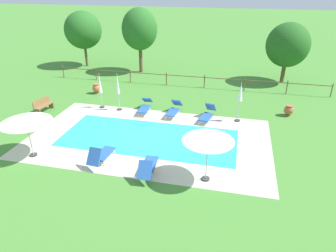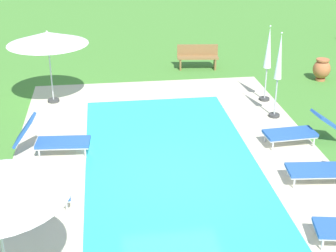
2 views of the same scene
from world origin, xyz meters
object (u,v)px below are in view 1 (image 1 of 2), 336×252
at_px(sun_lounger_north_far, 145,107).
at_px(sun_lounger_north_end, 101,155).
at_px(tree_far_west, 140,29).
at_px(sun_lounger_north_mid, 148,166).
at_px(patio_umbrella_closed_row_centre, 100,87).
at_px(sun_lounger_south_near_corner, 174,110).
at_px(patio_umbrella_closed_row_mid_west, 118,88).
at_px(patio_umbrella_open_by_bench, 208,137).
at_px(terracotta_urn_near_fence, 289,110).
at_px(terracotta_urn_by_tree, 96,88).
at_px(patio_umbrella_open_foreground, 25,119).
at_px(tree_west_mid, 83,30).
at_px(wooden_bench_lawn_side, 43,105).
at_px(tree_centre, 288,45).
at_px(patio_umbrella_closed_row_west, 240,95).
at_px(sun_lounger_north_near_steps, 207,114).

relative_size(sun_lounger_north_far, sun_lounger_north_end, 1.10).
height_order(sun_lounger_north_far, sun_lounger_north_end, sun_lounger_north_end).
bearing_deg(tree_far_west, sun_lounger_north_mid, -71.11).
bearing_deg(patio_umbrella_closed_row_centre, sun_lounger_south_near_corner, -1.33).
distance_m(sun_lounger_north_end, patio_umbrella_closed_row_mid_west, 6.44).
bearing_deg(patio_umbrella_open_by_bench, patio_umbrella_closed_row_mid_west, 135.40).
distance_m(sun_lounger_south_near_corner, terracotta_urn_near_fence, 7.29).
relative_size(terracotta_urn_near_fence, terracotta_urn_by_tree, 0.92).
bearing_deg(patio_umbrella_open_foreground, sun_lounger_north_far, 59.66).
xyz_separation_m(terracotta_urn_near_fence, tree_west_mid, (-18.07, 8.18, 3.06)).
bearing_deg(sun_lounger_north_mid, wooden_bench_lawn_side, 149.24).
xyz_separation_m(patio_umbrella_open_foreground, terracotta_urn_near_fence, (12.86, 7.98, -1.62)).
bearing_deg(tree_centre, patio_umbrella_closed_row_west, -111.45).
bearing_deg(wooden_bench_lawn_side, patio_umbrella_open_by_bench, -24.23).
bearing_deg(terracotta_urn_near_fence, tree_centre, 87.67).
height_order(sun_lounger_north_end, patio_umbrella_open_foreground, patio_umbrella_open_foreground).
height_order(terracotta_urn_near_fence, terracotta_urn_by_tree, terracotta_urn_by_tree).
bearing_deg(sun_lounger_north_end, sun_lounger_north_far, 87.74).
relative_size(patio_umbrella_open_foreground, patio_umbrella_open_by_bench, 1.03).
bearing_deg(terracotta_urn_near_fence, tree_far_west, 148.75).
distance_m(sun_lounger_north_mid, patio_umbrella_open_foreground, 6.20).
bearing_deg(patio_umbrella_open_foreground, terracotta_urn_by_tree, 95.20).
xyz_separation_m(sun_lounger_north_far, patio_umbrella_closed_row_west, (5.95, -0.08, 1.33)).
xyz_separation_m(patio_umbrella_open_foreground, patio_umbrella_closed_row_west, (9.74, 6.41, -0.30)).
bearing_deg(sun_lounger_south_near_corner, patio_umbrella_open_foreground, -131.85).
distance_m(patio_umbrella_open_by_bench, tree_far_west, 17.38).
relative_size(sun_lounger_north_near_steps, tree_centre, 0.41).
bearing_deg(sun_lounger_north_mid, sun_lounger_north_far, 108.25).
distance_m(patio_umbrella_closed_row_centre, tree_centre, 15.15).
relative_size(sun_lounger_north_mid, terracotta_urn_near_fence, 2.77).
relative_size(sun_lounger_north_mid, patio_umbrella_open_by_bench, 0.84).
bearing_deg(patio_umbrella_open_foreground, patio_umbrella_closed_row_west, 33.35).
bearing_deg(terracotta_urn_by_tree, terracotta_urn_near_fence, -4.35).
height_order(terracotta_urn_near_fence, tree_centre, tree_centre).
bearing_deg(patio_umbrella_closed_row_mid_west, wooden_bench_lawn_side, -164.04).
distance_m(patio_umbrella_closed_row_mid_west, terracotta_urn_near_fence, 11.00).
bearing_deg(sun_lounger_north_end, patio_umbrella_closed_row_west, 44.87).
bearing_deg(patio_umbrella_open_by_bench, sun_lounger_south_near_corner, 113.64).
distance_m(sun_lounger_north_mid, tree_centre, 17.02).
height_order(patio_umbrella_open_by_bench, tree_west_mid, tree_west_mid).
xyz_separation_m(patio_umbrella_closed_row_west, patio_umbrella_closed_row_centre, (-9.01, 0.11, -0.21)).
height_order(sun_lounger_north_far, patio_umbrella_open_foreground, patio_umbrella_open_foreground).
xyz_separation_m(sun_lounger_north_near_steps, patio_umbrella_closed_row_mid_west, (-5.88, 0.25, 1.16)).
bearing_deg(tree_centre, sun_lounger_north_mid, -115.22).
bearing_deg(terracotta_urn_by_tree, sun_lounger_north_end, -63.49).
bearing_deg(sun_lounger_south_near_corner, patio_umbrella_closed_row_centre, 178.67).
relative_size(sun_lounger_north_end, patio_umbrella_closed_row_west, 0.76).
bearing_deg(patio_umbrella_closed_row_centre, sun_lounger_north_far, -0.57).
distance_m(wooden_bench_lawn_side, terracotta_urn_near_fence, 15.85).
xyz_separation_m(sun_lounger_north_end, terracotta_urn_near_fence, (9.30, 7.73, -0.02)).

